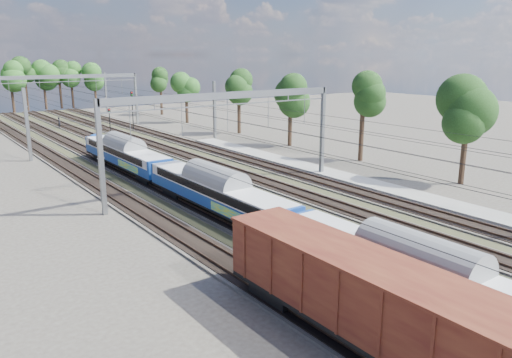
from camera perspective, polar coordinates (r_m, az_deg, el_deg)
track_bed at (r=58.47m, az=-11.16°, el=1.86°), size 21.00×130.00×0.34m
platform at (r=46.40m, az=16.37°, el=-1.55°), size 3.00×70.00×0.30m
catenary at (r=64.67m, az=-14.07°, el=8.50°), size 25.65×130.00×9.00m
tree_belt at (r=105.93m, az=-19.19°, el=11.30°), size 40.53×99.53×11.71m
emu_train at (r=38.17m, az=-4.31°, el=-1.03°), size 2.63×55.73×3.84m
freight_boxcar at (r=21.78m, az=12.13°, el=-12.91°), size 3.16×15.25×3.93m
worker at (r=91.25m, az=-21.55°, el=6.00°), size 0.68×0.82×1.91m
signal_near at (r=70.37m, az=-16.36°, el=6.20°), size 0.36×0.32×5.16m
signal_far at (r=84.80m, az=-13.96°, el=8.11°), size 0.44×0.40×6.36m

